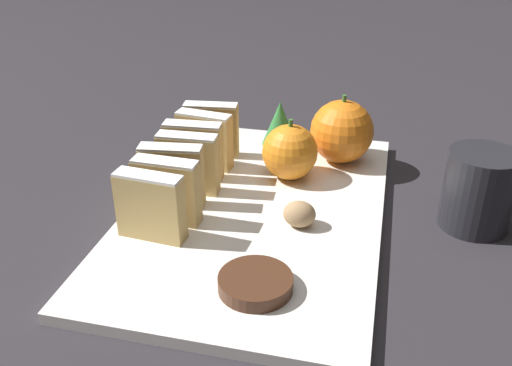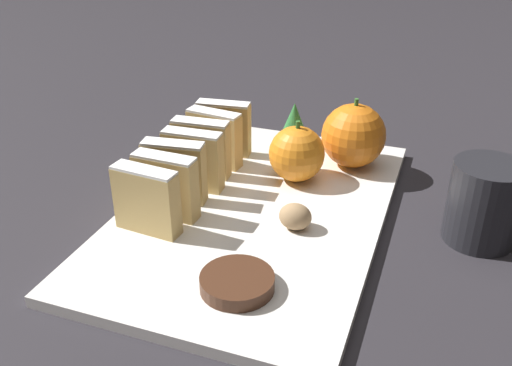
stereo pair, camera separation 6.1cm
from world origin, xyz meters
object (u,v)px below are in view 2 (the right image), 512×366
Objects in this scene: walnut at (295,217)px; orange_far at (353,136)px; orange_near at (297,154)px; chocolate_cookie at (237,282)px; coffee_mug at (486,203)px.

orange_far is at bearing 81.60° from walnut.
orange_near is 1.12× the size of chocolate_cookie.
chocolate_cookie is (-0.02, -0.11, -0.01)m from walnut.
orange_near reaches higher than walnut.
orange_far is at bearing 48.08° from orange_near.
orange_far is (0.05, 0.06, 0.01)m from orange_near.
coffee_mug is at bearing -11.20° from orange_near.
orange_far is at bearing 146.72° from coffee_mug.
coffee_mug is (0.20, 0.18, 0.02)m from chocolate_cookie.
chocolate_cookie is at bearing -99.06° from orange_far.
orange_near is 0.85× the size of orange_far.
walnut is 0.11m from chocolate_cookie.
orange_far reaches higher than walnut.
orange_near is 0.22m from chocolate_cookie.
orange_far is 0.85× the size of coffee_mug.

